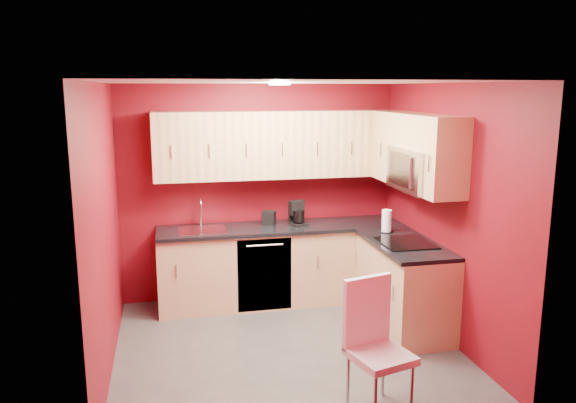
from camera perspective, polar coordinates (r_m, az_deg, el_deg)
name	(u,v)px	position (r m, az deg, el deg)	size (l,w,h in m)	color
floor	(287,348)	(5.57, -0.15, -14.64)	(3.20, 3.20, 0.00)	#4C4947
ceiling	(286,82)	(5.01, -0.17, 12.03)	(3.20, 3.20, 0.00)	white
wall_back	(259,192)	(6.59, -2.92, 0.93)	(3.20, 3.20, 0.00)	maroon
wall_front	(334,273)	(3.75, 4.74, -7.23)	(3.20, 3.20, 0.00)	maroon
wall_left	(104,231)	(5.06, -18.17, -2.83)	(3.00, 3.00, 0.00)	maroon
wall_right	(446,213)	(5.69, 15.78, -1.15)	(3.00, 3.00, 0.00)	maroon
base_cabinets_back	(281,265)	(6.54, -0.67, -6.51)	(2.80, 0.60, 0.87)	tan
base_cabinets_right	(404,286)	(6.00, 11.68, -8.41)	(0.60, 1.30, 0.87)	tan
countertop_back	(282,228)	(6.40, -0.65, -2.67)	(2.80, 0.63, 0.04)	black
countertop_right	(405,244)	(5.85, 11.78, -4.27)	(0.63, 1.27, 0.04)	black
upper_cabinets_back	(279,144)	(6.37, -0.93, 5.82)	(2.80, 0.35, 0.75)	#E2B280
upper_cabinets_right	(413,144)	(5.91, 12.60, 5.71)	(0.35, 1.55, 0.75)	#E2B280
microwave	(420,169)	(5.71, 13.24, 3.19)	(0.42, 0.76, 0.42)	silver
cooktop	(406,243)	(5.81, 11.89, -4.12)	(0.50, 0.55, 0.01)	black
sink	(202,227)	(6.29, -8.75, -2.55)	(0.52, 0.42, 0.35)	silver
dishwasher_front	(265,275)	(6.22, -2.40, -7.46)	(0.60, 0.02, 0.82)	black
downlight	(280,84)	(5.30, -0.87, 11.83)	(0.20, 0.20, 0.01)	white
coffee_maker	(299,213)	(6.40, 1.09, -1.21)	(0.17, 0.22, 0.28)	black
napkin_holder	(269,218)	(6.45, -1.96, -1.67)	(0.14, 0.14, 0.15)	black
paper_towel	(387,221)	(6.18, 9.99, -1.97)	(0.14, 0.14, 0.25)	white
dining_chair	(381,349)	(4.44, 9.38, -14.54)	(0.42, 0.44, 1.03)	white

